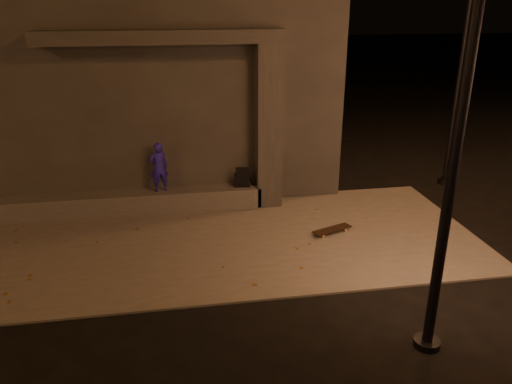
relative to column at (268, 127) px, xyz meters
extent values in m
plane|color=black|center=(-1.70, -3.75, -1.84)|extent=(120.00, 120.00, 0.00)
cube|color=#615C56|center=(-1.70, -1.75, -1.82)|extent=(11.00, 4.40, 0.04)
cube|color=#33302E|center=(-2.70, 2.75, 0.76)|extent=(9.00, 5.00, 5.20)
cube|color=#4E4B47|center=(-3.20, 0.00, -1.58)|extent=(6.00, 0.55, 0.45)
cube|color=#33302E|center=(0.00, 0.00, 0.00)|extent=(0.55, 0.55, 3.60)
cube|color=#33302E|center=(-2.20, 0.05, 1.94)|extent=(5.00, 0.70, 0.28)
imported|color=#2719A5|center=(-2.44, 0.00, -0.79)|extent=(0.46, 0.36, 1.11)
cube|color=black|center=(-0.60, 0.00, -1.21)|extent=(0.36, 0.25, 0.28)
cube|color=black|center=(-0.60, 0.00, -0.97)|extent=(0.30, 0.07, 0.20)
cube|color=black|center=(0.98, -1.83, -1.71)|extent=(0.88, 0.52, 0.02)
cylinder|color=tan|center=(1.22, -1.64, -1.77)|extent=(0.07, 0.05, 0.06)
cylinder|color=tan|center=(1.28, -1.80, -1.77)|extent=(0.07, 0.05, 0.06)
cylinder|color=tan|center=(0.69, -1.85, -1.77)|extent=(0.07, 0.05, 0.06)
cylinder|color=tan|center=(0.75, -2.01, -1.77)|extent=(0.07, 0.05, 0.06)
cube|color=#99999E|center=(1.25, -1.72, -1.73)|extent=(0.12, 0.18, 0.02)
cube|color=#99999E|center=(0.72, -1.93, -1.73)|extent=(0.12, 0.18, 0.02)
cylinder|color=black|center=(1.20, -5.40, 1.72)|extent=(0.14, 0.14, 7.12)
cylinder|color=black|center=(1.20, -5.40, -1.79)|extent=(0.36, 0.36, 0.10)
cylinder|color=black|center=(4.83, 0.62, 1.53)|extent=(0.14, 0.14, 6.74)
cylinder|color=black|center=(4.83, 0.62, -1.79)|extent=(0.36, 0.36, 0.10)
camera|label=1|loc=(-2.08, -10.59, 2.65)|focal=35.00mm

